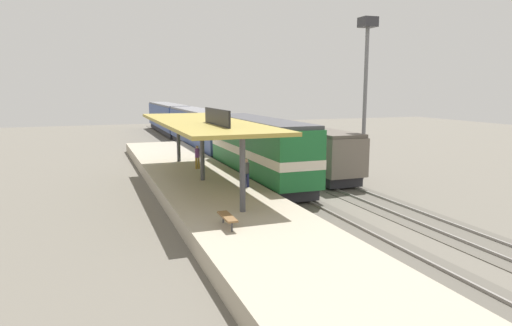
{
  "coord_description": "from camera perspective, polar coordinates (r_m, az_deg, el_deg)",
  "views": [
    {
      "loc": [
        -11.32,
        -27.99,
        6.74
      ],
      "look_at": [
        -1.38,
        -1.13,
        2.0
      ],
      "focal_mm": 31.95,
      "sensor_mm": 36.0,
      "label": 1
    }
  ],
  "objects": [
    {
      "name": "platform",
      "position": [
        29.47,
        -6.66,
        -2.99
      ],
      "size": [
        6.0,
        44.0,
        0.9
      ],
      "primitive_type": "cube",
      "color": "#A89E89",
      "rests_on": "ground"
    },
    {
      "name": "light_mast",
      "position": [
        34.53,
        13.64,
        11.89
      ],
      "size": [
        1.1,
        1.1,
        11.7
      ],
      "color": "slate",
      "rests_on": "ground"
    },
    {
      "name": "track_far",
      "position": [
        32.9,
        9.13,
        -2.49
      ],
      "size": [
        3.2,
        110.0,
        0.16
      ],
      "color": "#565249",
      "rests_on": "ground"
    },
    {
      "name": "passenger_carriage_front",
      "position": [
        49.57,
        -7.05,
        4.21
      ],
      "size": [
        2.9,
        20.0,
        4.24
      ],
      "color": "#28282D",
      "rests_on": "track_near"
    },
    {
      "name": "track_near",
      "position": [
        30.93,
        1.67,
        -3.13
      ],
      "size": [
        3.2,
        110.0,
        0.16
      ],
      "color": "#565249",
      "rests_on": "ground"
    },
    {
      "name": "locomotive",
      "position": [
        32.41,
        0.32,
        1.72
      ],
      "size": [
        2.93,
        14.43,
        4.44
      ],
      "color": "#28282D",
      "rests_on": "track_near"
    },
    {
      "name": "platform_bench",
      "position": [
        19.41,
        -3.6,
        -6.77
      ],
      "size": [
        0.44,
        1.7,
        0.5
      ],
      "color": "#333338",
      "rests_on": "platform"
    },
    {
      "name": "person_waiting",
      "position": [
        26.95,
        -1.2,
        -1.05
      ],
      "size": [
        0.34,
        0.34,
        1.71
      ],
      "color": "navy",
      "rests_on": "platform"
    },
    {
      "name": "ground_plane",
      "position": [
        31.73,
        5.03,
        -2.9
      ],
      "size": [
        120.0,
        120.0,
        0.0
      ],
      "primitive_type": "plane",
      "color": "#666056"
    },
    {
      "name": "station_canopy",
      "position": [
        28.78,
        -6.77,
        4.94
      ],
      "size": [
        5.2,
        18.0,
        4.7
      ],
      "color": "#47474C",
      "rests_on": "platform"
    },
    {
      "name": "passenger_carriage_rear",
      "position": [
        69.92,
        -11.01,
        5.6
      ],
      "size": [
        2.9,
        20.0,
        4.24
      ],
      "color": "#28282D",
      "rests_on": "track_near"
    },
    {
      "name": "freight_car",
      "position": [
        35.38,
        6.64,
        1.59
      ],
      "size": [
        2.8,
        12.0,
        3.54
      ],
      "color": "#28282D",
      "rests_on": "track_far"
    },
    {
      "name": "person_walking",
      "position": [
        33.34,
        -7.35,
        0.89
      ],
      "size": [
        0.34,
        0.34,
        1.71
      ],
      "color": "olive",
      "rests_on": "platform"
    }
  ]
}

